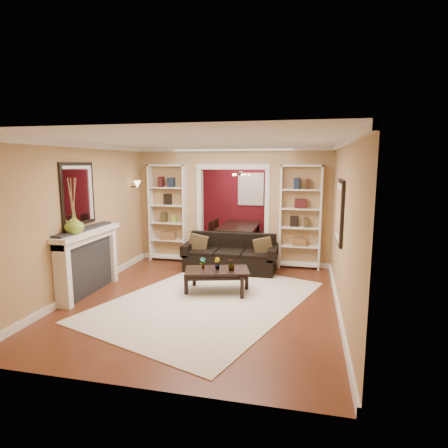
% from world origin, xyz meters
% --- Properties ---
extents(floor, '(8.00, 8.00, 0.00)m').
position_xyz_m(floor, '(0.00, 0.00, 0.00)').
color(floor, brown).
rests_on(floor, ground).
extents(ceiling, '(8.00, 8.00, 0.00)m').
position_xyz_m(ceiling, '(0.00, 0.00, 2.70)').
color(ceiling, white).
rests_on(ceiling, ground).
extents(wall_back, '(8.00, 0.00, 8.00)m').
position_xyz_m(wall_back, '(0.00, 4.00, 1.35)').
color(wall_back, tan).
rests_on(wall_back, ground).
extents(wall_front, '(8.00, 0.00, 8.00)m').
position_xyz_m(wall_front, '(0.00, -4.00, 1.35)').
color(wall_front, tan).
rests_on(wall_front, ground).
extents(wall_left, '(0.00, 8.00, 8.00)m').
position_xyz_m(wall_left, '(-2.25, 0.00, 1.35)').
color(wall_left, tan).
rests_on(wall_left, ground).
extents(wall_right, '(0.00, 8.00, 8.00)m').
position_xyz_m(wall_right, '(2.25, 0.00, 1.35)').
color(wall_right, tan).
rests_on(wall_right, ground).
extents(partition_wall, '(4.50, 0.15, 2.70)m').
position_xyz_m(partition_wall, '(0.00, 1.20, 1.35)').
color(partition_wall, tan).
rests_on(partition_wall, floor).
extents(red_back_panel, '(4.44, 0.04, 2.64)m').
position_xyz_m(red_back_panel, '(0.00, 3.97, 1.32)').
color(red_back_panel, maroon).
rests_on(red_back_panel, floor).
extents(dining_window, '(0.78, 0.03, 0.98)m').
position_xyz_m(dining_window, '(0.00, 3.93, 1.55)').
color(dining_window, '#8CA5CC').
rests_on(dining_window, wall_back).
extents(area_rug, '(3.93, 4.60, 0.01)m').
position_xyz_m(area_rug, '(0.09, -1.41, 0.01)').
color(area_rug, silver).
rests_on(area_rug, floor).
extents(sofa, '(2.03, 0.88, 0.79)m').
position_xyz_m(sofa, '(0.09, 0.45, 0.40)').
color(sofa, black).
rests_on(sofa, floor).
extents(pillow_left, '(0.41, 0.15, 0.40)m').
position_xyz_m(pillow_left, '(-0.63, 0.43, 0.59)').
color(pillow_left, brown).
rests_on(pillow_left, sofa).
extents(pillow_right, '(0.40, 0.18, 0.38)m').
position_xyz_m(pillow_right, '(0.81, 0.43, 0.58)').
color(pillow_right, brown).
rests_on(pillow_right, sofa).
extents(coffee_table, '(1.26, 0.89, 0.43)m').
position_xyz_m(coffee_table, '(0.14, -0.95, 0.22)').
color(coffee_table, black).
rests_on(coffee_table, floor).
extents(plant_left, '(0.13, 0.11, 0.21)m').
position_xyz_m(plant_left, '(-0.13, -0.95, 0.54)').
color(plant_left, '#336626').
rests_on(plant_left, coffee_table).
extents(plant_center, '(0.15, 0.15, 0.22)m').
position_xyz_m(plant_center, '(0.14, -0.95, 0.54)').
color(plant_center, '#336626').
rests_on(plant_center, coffee_table).
extents(plant_right, '(0.17, 0.17, 0.22)m').
position_xyz_m(plant_right, '(0.40, -0.95, 0.54)').
color(plant_right, '#336626').
rests_on(plant_right, coffee_table).
extents(bookshelf_left, '(0.90, 0.30, 2.30)m').
position_xyz_m(bookshelf_left, '(-1.55, 1.03, 1.15)').
color(bookshelf_left, white).
rests_on(bookshelf_left, floor).
extents(bookshelf_right, '(0.90, 0.30, 2.30)m').
position_xyz_m(bookshelf_right, '(1.55, 1.03, 1.15)').
color(bookshelf_right, white).
rests_on(bookshelf_right, floor).
extents(fireplace, '(0.32, 1.70, 1.16)m').
position_xyz_m(fireplace, '(-2.09, -1.50, 0.58)').
color(fireplace, white).
rests_on(fireplace, floor).
extents(vase, '(0.39, 0.39, 0.33)m').
position_xyz_m(vase, '(-2.09, -1.87, 1.32)').
color(vase, '#81A334').
rests_on(vase, fireplace).
extents(mirror, '(0.03, 0.95, 1.10)m').
position_xyz_m(mirror, '(-2.23, -1.50, 1.80)').
color(mirror, silver).
rests_on(mirror, wall_left).
extents(wall_sconce, '(0.18, 0.18, 0.22)m').
position_xyz_m(wall_sconce, '(-2.15, 0.55, 1.83)').
color(wall_sconce, '#FFE0A5').
rests_on(wall_sconce, wall_left).
extents(framed_art, '(0.04, 0.85, 1.05)m').
position_xyz_m(framed_art, '(2.21, -1.00, 1.55)').
color(framed_art, black).
rests_on(framed_art, wall_right).
extents(dining_table, '(1.81, 1.01, 0.64)m').
position_xyz_m(dining_table, '(-0.09, 2.71, 0.32)').
color(dining_table, black).
rests_on(dining_table, floor).
extents(dining_chair_nw, '(0.50, 0.50, 0.79)m').
position_xyz_m(dining_chair_nw, '(-0.64, 2.41, 0.39)').
color(dining_chair_nw, black).
rests_on(dining_chair_nw, floor).
extents(dining_chair_ne, '(0.52, 0.52, 0.85)m').
position_xyz_m(dining_chair_ne, '(0.46, 2.41, 0.42)').
color(dining_chair_ne, black).
rests_on(dining_chair_ne, floor).
extents(dining_chair_sw, '(0.39, 0.39, 0.77)m').
position_xyz_m(dining_chair_sw, '(-0.64, 3.01, 0.39)').
color(dining_chair_sw, black).
rests_on(dining_chair_sw, floor).
extents(dining_chair_se, '(0.44, 0.44, 0.79)m').
position_xyz_m(dining_chair_se, '(0.46, 3.01, 0.40)').
color(dining_chair_se, black).
rests_on(dining_chair_se, floor).
extents(chandelier, '(0.50, 0.50, 0.30)m').
position_xyz_m(chandelier, '(0.00, 2.70, 2.02)').
color(chandelier, '#40261D').
rests_on(chandelier, ceiling).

